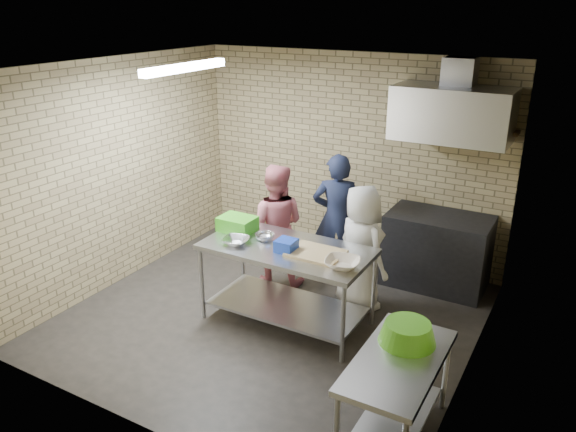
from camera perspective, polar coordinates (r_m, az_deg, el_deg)
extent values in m
plane|color=black|center=(6.36, -1.70, -10.11)|extent=(4.20, 4.20, 0.00)
plane|color=black|center=(5.48, -2.01, 14.82)|extent=(4.20, 4.20, 0.00)
cube|color=tan|center=(7.48, 6.17, 5.89)|extent=(4.20, 0.06, 2.70)
cube|color=tan|center=(4.34, -15.74, -6.42)|extent=(4.20, 0.06, 2.70)
cube|color=tan|center=(7.05, -16.63, 4.18)|extent=(0.06, 4.00, 2.70)
cube|color=tan|center=(5.09, 18.84, -2.60)|extent=(0.06, 4.00, 2.70)
cube|color=silver|center=(6.07, -0.12, -6.94)|extent=(1.77, 0.88, 0.88)
cube|color=silver|center=(4.71, 10.78, -17.70)|extent=(0.60, 1.20, 0.75)
cube|color=black|center=(7.07, 14.80, -3.41)|extent=(1.20, 0.70, 0.90)
cube|color=silver|center=(6.63, 16.25, 9.86)|extent=(1.30, 0.60, 0.60)
cube|color=#A5A8AD|center=(6.70, 16.98, 13.82)|extent=(0.35, 0.30, 0.30)
cube|color=#3F2B19|center=(6.78, 18.97, 8.25)|extent=(0.80, 0.20, 0.04)
cube|color=white|center=(6.06, -10.37, 14.55)|extent=(0.10, 1.25, 0.08)
cube|color=green|center=(6.29, -5.14, -0.79)|extent=(0.39, 0.29, 0.16)
cube|color=#183BB6|center=(5.75, -0.19, -3.01)|extent=(0.20, 0.20, 0.13)
cube|color=#D8BC7D|center=(5.71, 2.84, -3.78)|extent=(0.54, 0.41, 0.03)
imported|color=#B7BBBF|center=(5.96, -5.27, -2.54)|extent=(0.33, 0.33, 0.07)
imported|color=silver|center=(6.05, -2.36, -2.10)|extent=(0.25, 0.25, 0.07)
imported|color=beige|center=(5.46, 5.51, -4.77)|extent=(0.40, 0.40, 0.08)
cylinder|color=green|center=(6.74, 20.32, 8.84)|extent=(0.06, 0.06, 0.15)
imported|color=black|center=(6.88, 4.91, -0.22)|extent=(0.69, 0.58, 1.61)
imported|color=#CB6B77|center=(6.78, -1.32, -0.93)|extent=(0.88, 0.79, 1.51)
imported|color=silver|center=(6.28, 7.39, -3.28)|extent=(0.84, 0.75, 1.45)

